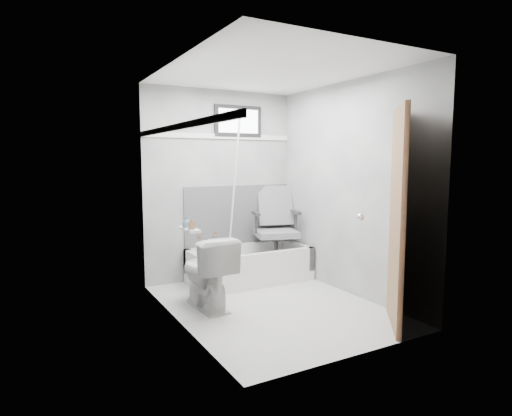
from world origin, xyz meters
TOP-DOWN VIEW (x-y plane):
  - floor at (0.00, 0.00)m, footprint 2.60×2.60m
  - ceiling at (0.00, 0.00)m, footprint 2.60×2.60m
  - wall_back at (0.00, 1.30)m, footprint 2.00×0.02m
  - wall_front at (0.00, -1.30)m, footprint 2.00×0.02m
  - wall_left at (-1.00, 0.00)m, footprint 0.02×2.60m
  - wall_right at (1.00, 0.00)m, footprint 0.02×2.60m
  - bathtub at (0.23, 0.93)m, footprint 1.50×0.70m
  - office_chair at (0.64, 0.97)m, footprint 0.76×0.76m
  - toilet at (-0.62, 0.28)m, footprint 0.46×0.78m
  - door at (0.98, -1.28)m, footprint 0.78×0.78m
  - window at (0.25, 1.29)m, footprint 0.66×0.04m
  - backerboard at (0.25, 1.29)m, footprint 1.50×0.02m
  - trim_back at (0.00, 1.29)m, footprint 2.00×0.02m
  - trim_left at (-0.99, 0.00)m, footprint 0.02×2.60m
  - pole at (0.07, 1.06)m, footprint 0.02×0.40m
  - shelf at (-0.93, -0.09)m, footprint 0.10×0.32m
  - soap_bottle_a at (-0.94, -0.17)m, footprint 0.05×0.05m
  - soap_bottle_b at (-0.94, -0.03)m, footprint 0.11×0.11m
  - faucet at (-0.20, 1.27)m, footprint 0.26×0.10m

SIDE VIEW (x-z plane):
  - floor at x=0.00m, z-range 0.00..0.00m
  - bathtub at x=0.23m, z-range 0.00..0.42m
  - toilet at x=-0.62m, z-range 0.00..0.75m
  - faucet at x=-0.20m, z-range 0.47..0.63m
  - office_chair at x=0.64m, z-range 0.12..1.18m
  - backerboard at x=0.25m, z-range 0.41..1.19m
  - shelf at x=-0.93m, z-range 0.89..0.91m
  - soap_bottle_b at x=-0.94m, z-range 0.91..1.01m
  - soap_bottle_a at x=-0.94m, z-range 0.91..1.02m
  - door at x=0.98m, z-range 0.00..2.00m
  - pole at x=0.07m, z-range 0.09..2.01m
  - wall_back at x=0.00m, z-range 0.00..2.40m
  - wall_front at x=0.00m, z-range 0.00..2.40m
  - wall_left at x=-1.00m, z-range 0.00..2.40m
  - wall_right at x=1.00m, z-range 0.00..2.40m
  - trim_back at x=0.00m, z-range 1.79..1.85m
  - trim_left at x=-0.99m, z-range 1.79..1.85m
  - window at x=0.25m, z-range 1.82..2.22m
  - ceiling at x=0.00m, z-range 2.40..2.40m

